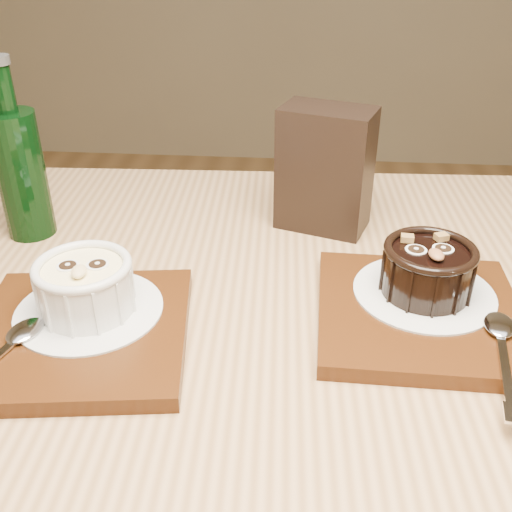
{
  "coord_description": "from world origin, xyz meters",
  "views": [
    {
      "loc": [
        -0.13,
        -0.28,
        1.08
      ],
      "look_at": [
        -0.16,
        0.16,
        0.81
      ],
      "focal_mm": 42.0,
      "sensor_mm": 36.0,
      "label": 1
    }
  ],
  "objects_px": {
    "green_bottle": "(20,170)",
    "condiment_stand": "(325,169)",
    "tray_right": "(419,314)",
    "ramekin_white": "(85,284)",
    "tray_left": "(81,334)",
    "table": "(250,431)",
    "ramekin_dark": "(428,268)"
  },
  "relations": [
    {
      "from": "green_bottle",
      "to": "condiment_stand",
      "type": "bearing_deg",
      "value": 7.96
    },
    {
      "from": "tray_right",
      "to": "condiment_stand",
      "type": "distance_m",
      "value": 0.21
    },
    {
      "from": "ramekin_white",
      "to": "tray_right",
      "type": "xyz_separation_m",
      "value": [
        0.29,
        0.03,
        -0.04
      ]
    },
    {
      "from": "tray_left",
      "to": "table",
      "type": "bearing_deg",
      "value": -2.13
    },
    {
      "from": "tray_left",
      "to": "ramekin_dark",
      "type": "height_order",
      "value": "ramekin_dark"
    },
    {
      "from": "ramekin_white",
      "to": "tray_left",
      "type": "bearing_deg",
      "value": -100.77
    },
    {
      "from": "green_bottle",
      "to": "tray_left",
      "type": "bearing_deg",
      "value": -57.13
    },
    {
      "from": "tray_right",
      "to": "ramekin_white",
      "type": "bearing_deg",
      "value": -174.1
    },
    {
      "from": "green_bottle",
      "to": "table",
      "type": "bearing_deg",
      "value": -36.06
    },
    {
      "from": "table",
      "to": "tray_left",
      "type": "xyz_separation_m",
      "value": [
        -0.15,
        0.01,
        0.1
      ]
    },
    {
      "from": "tray_left",
      "to": "ramekin_white",
      "type": "relative_size",
      "value": 2.13
    },
    {
      "from": "tray_left",
      "to": "ramekin_dark",
      "type": "relative_size",
      "value": 2.15
    },
    {
      "from": "tray_left",
      "to": "ramekin_white",
      "type": "bearing_deg",
      "value": 88.72
    },
    {
      "from": "table",
      "to": "tray_right",
      "type": "xyz_separation_m",
      "value": [
        0.15,
        0.06,
        0.1
      ]
    },
    {
      "from": "table",
      "to": "condiment_stand",
      "type": "distance_m",
      "value": 0.3
    },
    {
      "from": "table",
      "to": "ramekin_dark",
      "type": "xyz_separation_m",
      "value": [
        0.16,
        0.08,
        0.13
      ]
    },
    {
      "from": "ramekin_white",
      "to": "condiment_stand",
      "type": "height_order",
      "value": "condiment_stand"
    },
    {
      "from": "tray_left",
      "to": "condiment_stand",
      "type": "height_order",
      "value": "condiment_stand"
    },
    {
      "from": "ramekin_white",
      "to": "condiment_stand",
      "type": "xyz_separation_m",
      "value": [
        0.21,
        0.21,
        0.03
      ]
    },
    {
      "from": "tray_left",
      "to": "green_bottle",
      "type": "xyz_separation_m",
      "value": [
        -0.12,
        0.19,
        0.07
      ]
    },
    {
      "from": "table",
      "to": "green_bottle",
      "type": "relative_size",
      "value": 6.21
    },
    {
      "from": "tray_right",
      "to": "table",
      "type": "bearing_deg",
      "value": -158.24
    },
    {
      "from": "ramekin_white",
      "to": "tray_right",
      "type": "bearing_deg",
      "value": -3.59
    },
    {
      "from": "condiment_stand",
      "to": "ramekin_dark",
      "type": "bearing_deg",
      "value": -60.03
    },
    {
      "from": "ramekin_dark",
      "to": "table",
      "type": "bearing_deg",
      "value": -161.53
    },
    {
      "from": "table",
      "to": "tray_left",
      "type": "distance_m",
      "value": 0.18
    },
    {
      "from": "condiment_stand",
      "to": "green_bottle",
      "type": "relative_size",
      "value": 0.71
    },
    {
      "from": "ramekin_white",
      "to": "green_bottle",
      "type": "distance_m",
      "value": 0.21
    },
    {
      "from": "tray_right",
      "to": "green_bottle",
      "type": "relative_size",
      "value": 0.91
    },
    {
      "from": "ramekin_white",
      "to": "green_bottle",
      "type": "xyz_separation_m",
      "value": [
        -0.12,
        0.17,
        0.03
      ]
    },
    {
      "from": "table",
      "to": "ramekin_white",
      "type": "bearing_deg",
      "value": 168.69
    },
    {
      "from": "table",
      "to": "green_bottle",
      "type": "distance_m",
      "value": 0.37
    }
  ]
}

